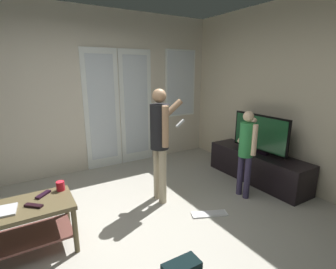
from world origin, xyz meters
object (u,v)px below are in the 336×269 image
(coffee_table, at_px, (23,220))
(loose_keyboard, at_px, (210,214))
(person_adult, at_px, (160,136))
(cup_near_edge, at_px, (60,186))
(tv_stand, at_px, (257,166))
(flat_screen_tv, at_px, (260,134))
(person_child, at_px, (247,147))
(dvd_remote_slim, at_px, (43,194))
(tv_remote_black, at_px, (34,206))

(coffee_table, distance_m, loose_keyboard, 2.02)
(person_adult, relative_size, cup_near_edge, 15.53)
(tv_stand, height_order, cup_near_edge, cup_near_edge)
(flat_screen_tv, distance_m, person_child, 0.64)
(dvd_remote_slim, bearing_deg, loose_keyboard, -60.49)
(person_adult, distance_m, loose_keyboard, 1.15)
(flat_screen_tv, height_order, person_adult, person_adult)
(tv_stand, distance_m, tv_remote_black, 3.17)
(tv_stand, height_order, tv_remote_black, tv_remote_black)
(loose_keyboard, bearing_deg, cup_near_edge, 160.70)
(cup_near_edge, bearing_deg, tv_remote_black, -140.44)
(person_adult, bearing_deg, dvd_remote_slim, -175.13)
(coffee_table, xyz_separation_m, tv_remote_black, (0.10, -0.07, 0.15))
(person_adult, xyz_separation_m, loose_keyboard, (0.33, -0.64, -0.90))
(loose_keyboard, bearing_deg, person_adult, 116.81)
(coffee_table, xyz_separation_m, person_adult, (1.63, 0.25, 0.54))
(person_adult, xyz_separation_m, dvd_remote_slim, (-1.43, -0.12, -0.39))
(tv_stand, distance_m, loose_keyboard, 1.38)
(tv_stand, height_order, dvd_remote_slim, dvd_remote_slim)
(cup_near_edge, height_order, dvd_remote_slim, cup_near_edge)
(flat_screen_tv, bearing_deg, tv_remote_black, -178.84)
(tv_remote_black, bearing_deg, cup_near_edge, 81.67)
(coffee_table, bearing_deg, flat_screen_tv, -0.02)
(flat_screen_tv, height_order, person_child, person_child)
(person_child, bearing_deg, cup_near_edge, 169.70)
(coffee_table, distance_m, tv_remote_black, 0.19)
(person_child, relative_size, cup_near_edge, 12.48)
(person_child, height_order, dvd_remote_slim, person_child)
(cup_near_edge, bearing_deg, dvd_remote_slim, -169.40)
(person_adult, height_order, loose_keyboard, person_adult)
(person_child, xyz_separation_m, dvd_remote_slim, (-2.48, 0.39, -0.21))
(person_adult, relative_size, person_child, 1.24)
(coffee_table, xyz_separation_m, dvd_remote_slim, (0.20, 0.12, 0.15))
(loose_keyboard, height_order, cup_near_edge, cup_near_edge)
(dvd_remote_slim, bearing_deg, cup_near_edge, -33.31)
(tv_stand, xyz_separation_m, flat_screen_tv, (-0.00, 0.00, 0.54))
(person_adult, distance_m, cup_near_edge, 1.31)
(cup_near_edge, relative_size, tv_remote_black, 0.57)
(tv_stand, relative_size, person_child, 1.37)
(coffee_table, bearing_deg, tv_stand, -0.09)
(flat_screen_tv, xyz_separation_m, cup_near_edge, (-2.89, 0.16, -0.22))
(tv_stand, bearing_deg, flat_screen_tv, 114.25)
(person_child, distance_m, cup_near_edge, 2.35)
(tv_stand, bearing_deg, cup_near_edge, 176.79)
(cup_near_edge, bearing_deg, person_adult, 4.08)
(coffee_table, height_order, tv_stand, coffee_table)
(coffee_table, relative_size, dvd_remote_slim, 5.30)
(tv_stand, relative_size, cup_near_edge, 17.07)
(tv_remote_black, bearing_deg, flat_screen_tv, 43.26)
(cup_near_edge, bearing_deg, tv_stand, -3.21)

